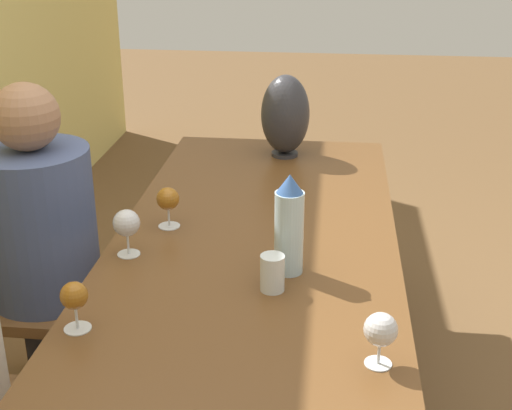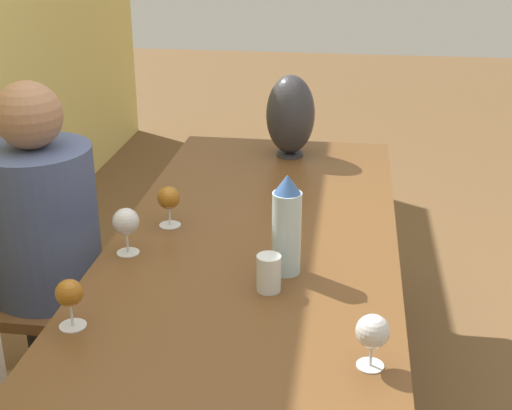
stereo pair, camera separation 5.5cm
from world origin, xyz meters
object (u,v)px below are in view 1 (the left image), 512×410
at_px(wine_glass_1, 168,200).
at_px(wine_glass_3, 127,224).
at_px(water_tumbler, 272,273).
at_px(vase, 285,115).
at_px(wine_glass_0, 381,330).
at_px(chair_far, 26,280).
at_px(wine_glass_2, 74,297).
at_px(water_bottle, 289,226).
at_px(person_far, 46,246).

bearing_deg(wine_glass_1, wine_glass_3, 160.48).
distance_m(water_tumbler, vase, 1.13).
height_order(vase, wine_glass_0, vase).
bearing_deg(chair_far, wine_glass_2, -145.71).
height_order(water_bottle, vase, vase).
relative_size(vase, wine_glass_0, 2.60).
bearing_deg(wine_glass_3, wine_glass_2, 178.11).
bearing_deg(water_bottle, person_far, 71.53).
relative_size(water_bottle, vase, 0.87).
height_order(wine_glass_1, wine_glass_2, wine_glass_1).
bearing_deg(wine_glass_1, person_far, 87.88).
bearing_deg(wine_glass_0, person_far, 56.76).
xyz_separation_m(water_tumbler, wine_glass_0, (-0.31, -0.27, 0.04)).
bearing_deg(chair_far, water_tumbler, -113.64).
relative_size(water_tumbler, wine_glass_1, 0.77).
bearing_deg(wine_glass_3, water_bottle, -96.24).
bearing_deg(water_bottle, vase, 4.82).
bearing_deg(wine_glass_0, water_bottle, 28.96).
bearing_deg(vase, wine_glass_1, 156.98).
xyz_separation_m(wine_glass_1, wine_glass_3, (-0.21, 0.07, 0.01)).
distance_m(water_bottle, wine_glass_1, 0.48).
height_order(water_bottle, person_far, person_far).
bearing_deg(chair_far, water_bottle, -106.79).
xyz_separation_m(water_bottle, vase, (1.01, 0.09, 0.03)).
relative_size(water_bottle, person_far, 0.25).
bearing_deg(person_far, wine_glass_3, -122.44).
bearing_deg(wine_glass_1, wine_glass_2, 171.89).
bearing_deg(water_bottle, wine_glass_3, 83.76).
bearing_deg(wine_glass_1, water_bottle, -123.08).
height_order(chair_far, person_far, person_far).
relative_size(water_tumbler, wine_glass_0, 0.79).
bearing_deg(wine_glass_3, vase, -22.27).
bearing_deg(wine_glass_3, water_tumbler, -110.16).
bearing_deg(wine_glass_0, water_tumbler, 40.84).
height_order(vase, person_far, person_far).
bearing_deg(water_bottle, wine_glass_0, -151.04).
height_order(wine_glass_0, person_far, person_far).
bearing_deg(vase, person_far, 134.36).
bearing_deg(water_tumbler, chair_far, 66.36).
bearing_deg(wine_glass_2, wine_glass_0, -95.15).
relative_size(water_tumbler, chair_far, 0.11).
bearing_deg(person_far, wine_glass_2, -151.60).
height_order(water_bottle, wine_glass_0, water_bottle).
distance_m(water_bottle, chair_far, 1.04).
xyz_separation_m(vase, wine_glass_0, (-1.43, -0.32, -0.08)).
xyz_separation_m(water_bottle, wine_glass_3, (0.05, 0.48, -0.04)).
distance_m(wine_glass_1, wine_glass_3, 0.22).
bearing_deg(wine_glass_0, wine_glass_2, 84.85).
distance_m(water_tumbler, person_far, 0.90).
height_order(wine_glass_0, wine_glass_1, wine_glass_1).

